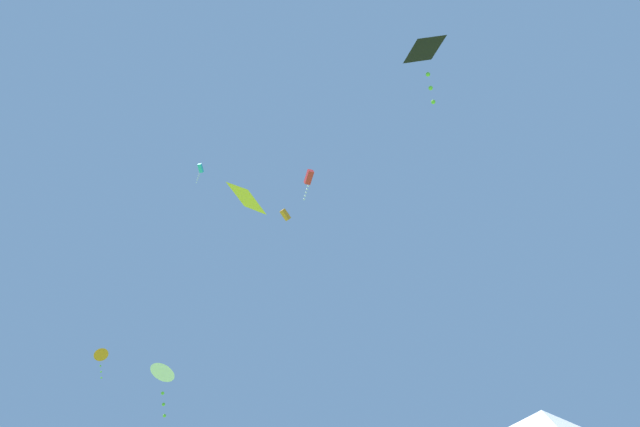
% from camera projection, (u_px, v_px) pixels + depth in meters
% --- Properties ---
extents(kite_yellow_diamond, '(1.32, 1.18, 0.88)m').
position_uv_depth(kite_yellow_diamond, '(248.00, 197.00, 18.32)').
color(kite_yellow_diamond, yellow).
extents(kite_cyan_box, '(0.39, 0.62, 1.35)m').
position_uv_depth(kite_cyan_box, '(200.00, 169.00, 35.79)').
color(kite_cyan_box, '#2DB7CC').
extents(kite_orange_box, '(0.78, 0.77, 0.77)m').
position_uv_depth(kite_orange_box, '(285.00, 215.00, 37.35)').
color(kite_orange_box, orange).
extents(kite_red_box, '(0.84, 1.14, 2.38)m').
position_uv_depth(kite_red_box, '(309.00, 178.00, 39.00)').
color(kite_red_box, red).
extents(kite_orange_delta, '(1.06, 1.04, 1.87)m').
position_uv_depth(kite_orange_delta, '(101.00, 355.00, 34.74)').
color(kite_orange_delta, orange).
extents(kite_white_delta, '(1.61, 1.51, 2.63)m').
position_uv_depth(kite_white_delta, '(163.00, 373.00, 27.31)').
color(kite_white_delta, white).
extents(kite_black_diamond, '(1.53, 1.37, 2.40)m').
position_uv_depth(kite_black_diamond, '(424.00, 51.00, 19.42)').
color(kite_black_diamond, black).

